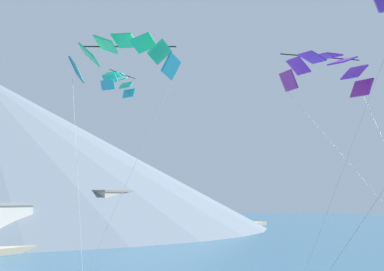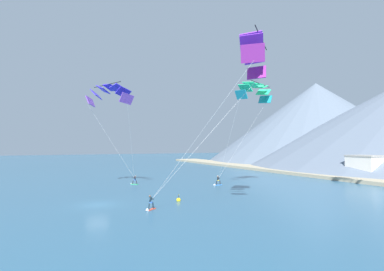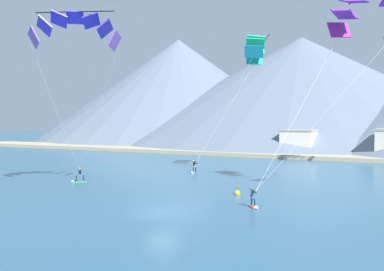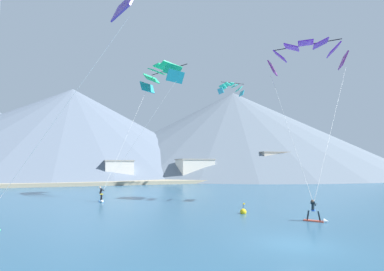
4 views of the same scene
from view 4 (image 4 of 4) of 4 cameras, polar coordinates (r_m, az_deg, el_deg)
name	(u,v)px [view 4 (image 4 of 4)]	position (r m, az deg, el deg)	size (l,w,h in m)	color
ground_plane	(298,245)	(17.80, 19.52, -19.05)	(400.00, 400.00, 0.00)	#2D5B7A
kitesurfer_near_lead	(101,197)	(35.84, -16.88, -11.15)	(0.59, 1.76, 1.78)	#337FDB
kitesurfer_near_trail	(317,215)	(24.82, 22.64, -13.82)	(1.38, 1.62, 1.69)	#E54C33
parafoil_kite_near_lead	(162,74)	(41.23, -5.82, 11.52)	(10.02, 8.03, 16.14)	teal
parafoil_kite_near_trail	(306,53)	(38.12, 20.91, 14.48)	(11.11, 12.17, 17.10)	#93278E
parafoil_kite_distant_high_outer	(231,88)	(58.73, 7.45, 9.02)	(5.43, 2.14, 2.28)	#32A7BD
race_marker_buoy	(243,212)	(26.92, 9.74, -14.13)	(0.56, 0.56, 1.02)	yellow
shoreline_strip	(139,182)	(66.71, -10.04, -8.66)	(180.00, 10.00, 0.70)	tan
shore_building_harbour_front	(119,171)	(69.75, -13.81, -6.64)	(6.31, 5.66, 5.07)	silver
shore_building_promenade_mid	(195,170)	(73.17, 0.52, -6.58)	(8.31, 6.71, 5.42)	silver
shore_building_quay_east	(271,166)	(80.71, 14.80, -5.63)	(7.95, 6.22, 7.28)	beige
mountain_peak_west_ridge	(71,131)	(123.27, -22.02, 0.74)	(123.06, 123.06, 33.05)	slate
mountain_peak_central_summit	(233,133)	(129.19, 7.90, 0.52)	(129.80, 129.80, 34.77)	slate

